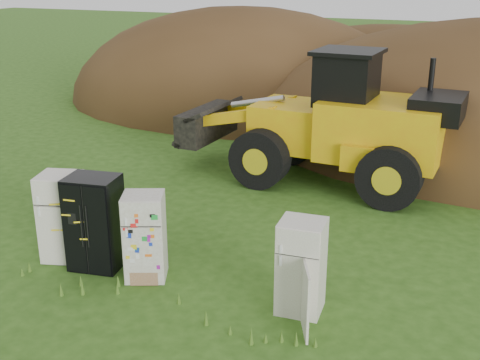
{
  "coord_description": "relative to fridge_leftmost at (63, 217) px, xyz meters",
  "views": [
    {
      "loc": [
        4.96,
        -8.31,
        5.35
      ],
      "look_at": [
        0.44,
        2.0,
        1.37
      ],
      "focal_mm": 45.0,
      "sensor_mm": 36.0,
      "label": 1
    }
  ],
  "objects": [
    {
      "name": "wheel_loader",
      "position": [
        2.97,
        6.34,
        0.88
      ],
      "size": [
        7.26,
        3.15,
        3.47
      ],
      "primitive_type": null,
      "rotation": [
        0.0,
        0.0,
        -0.03
      ],
      "color": "orange",
      "rests_on": "ground"
    },
    {
      "name": "fridge_open_door",
      "position": [
        4.79,
        0.0,
        -0.06
      ],
      "size": [
        0.77,
        0.72,
        1.59
      ],
      "primitive_type": null,
      "rotation": [
        0.0,
        0.0,
        0.09
      ],
      "color": "white",
      "rests_on": "ground"
    },
    {
      "name": "fridge_leftmost",
      "position": [
        0.0,
        0.0,
        0.0
      ],
      "size": [
        0.93,
        0.91,
        1.71
      ],
      "primitive_type": null,
      "rotation": [
        0.0,
        0.0,
        0.29
      ],
      "color": "white",
      "rests_on": "ground"
    },
    {
      "name": "ground",
      "position": [
        2.41,
        -0.04,
        -0.85
      ],
      "size": [
        120.0,
        120.0,
        0.0
      ],
      "primitive_type": "plane",
      "color": "#2B4F15",
      "rests_on": "ground"
    },
    {
      "name": "fridge_sticker",
      "position": [
        1.87,
        -0.05,
        -0.05
      ],
      "size": [
        0.92,
        0.89,
        1.6
      ],
      "primitive_type": null,
      "rotation": [
        0.0,
        0.0,
        0.42
      ],
      "color": "silver",
      "rests_on": "ground"
    },
    {
      "name": "dirt_mound_left",
      "position": [
        -2.52,
        14.45,
        -0.85
      ],
      "size": [
        15.11,
        11.33,
        7.84
      ],
      "primitive_type": "ellipsoid",
      "color": "#3E2914",
      "rests_on": "ground"
    },
    {
      "name": "dirt_mound_back",
      "position": [
        3.03,
        18.12,
        -0.85
      ],
      "size": [
        15.33,
        10.22,
        6.18
      ],
      "primitive_type": "ellipsoid",
      "color": "#3E2914",
      "rests_on": "ground"
    },
    {
      "name": "fridge_black_side",
      "position": [
        0.79,
        -0.05,
        0.04
      ],
      "size": [
        1.04,
        0.89,
        1.78
      ],
      "primitive_type": null,
      "rotation": [
        0.0,
        0.0,
        0.17
      ],
      "color": "black",
      "rests_on": "ground"
    }
  ]
}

